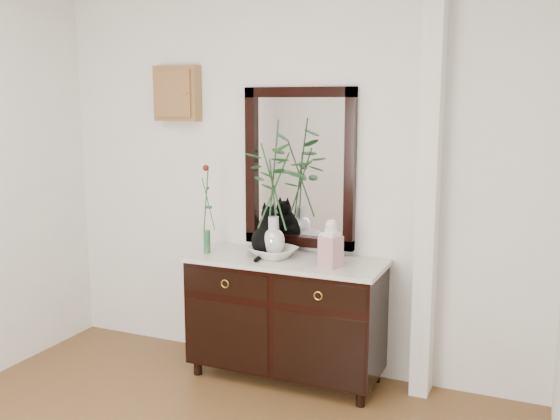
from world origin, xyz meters
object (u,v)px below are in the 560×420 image
at_px(cat, 267,231).
at_px(lotus_bowl, 274,253).
at_px(sideboard, 286,312).
at_px(ginger_jar, 331,243).

bearing_deg(cat, lotus_bowl, -45.96).
bearing_deg(sideboard, cat, 162.71).
relative_size(cat, lotus_bowl, 1.14).
bearing_deg(sideboard, ginger_jar, -12.83).
height_order(sideboard, lotus_bowl, lotus_bowl).
distance_m(sideboard, cat, 0.57).
height_order(cat, ginger_jar, cat).
distance_m(cat, ginger_jar, 0.52).
bearing_deg(ginger_jar, lotus_bowl, 170.41).
height_order(sideboard, cat, cat).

